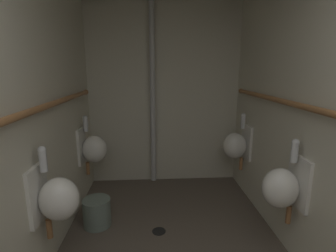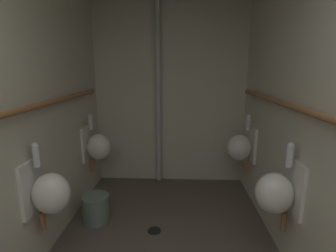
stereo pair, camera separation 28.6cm
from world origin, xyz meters
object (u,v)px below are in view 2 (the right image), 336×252
at_px(urinal_left_far, 97,146).
at_px(urinal_right_mid, 277,192).
at_px(urinal_left_mid, 49,192).
at_px(waste_bin, 96,208).
at_px(floor_drain, 154,230).
at_px(standpipe_back_wall, 158,91).
at_px(urinal_right_far, 241,147).

xyz_separation_m(urinal_left_far, urinal_right_mid, (1.82, -1.17, 0.00)).
height_order(urinal_left_mid, urinal_right_mid, same).
height_order(urinal_right_mid, waste_bin, urinal_right_mid).
distance_m(urinal_left_far, floor_drain, 1.28).
bearing_deg(urinal_left_mid, standpipe_back_wall, 66.24).
bearing_deg(waste_bin, floor_drain, -13.37).
bearing_deg(standpipe_back_wall, floor_drain, -87.88).
relative_size(standpipe_back_wall, floor_drain, 18.66).
bearing_deg(standpipe_back_wall, urinal_right_mid, -56.52).
relative_size(urinal_left_mid, standpipe_back_wall, 0.29).
relative_size(urinal_right_far, standpipe_back_wall, 0.29).
height_order(urinal_left_far, waste_bin, urinal_left_far).
xyz_separation_m(urinal_left_mid, urinal_right_mid, (1.82, 0.08, 0.00)).
relative_size(urinal_left_far, floor_drain, 5.39).
bearing_deg(urinal_right_far, standpipe_back_wall, 158.59).
xyz_separation_m(standpipe_back_wall, waste_bin, (-0.61, -1.04, -1.18)).
xyz_separation_m(floor_drain, waste_bin, (-0.65, 0.16, 0.15)).
bearing_deg(urinal_right_far, waste_bin, -159.72).
bearing_deg(waste_bin, urinal_right_mid, -19.05).
relative_size(urinal_left_mid, waste_bin, 2.53).
relative_size(urinal_right_far, floor_drain, 5.39).
bearing_deg(standpipe_back_wall, urinal_right_far, -21.41).
bearing_deg(urinal_right_mid, floor_drain, 157.53).
relative_size(urinal_left_mid, urinal_right_far, 1.00).
bearing_deg(floor_drain, waste_bin, 166.63).
bearing_deg(standpipe_back_wall, waste_bin, -120.29).
distance_m(urinal_left_far, urinal_right_far, 1.82).
bearing_deg(floor_drain, urinal_right_far, 37.05).
height_order(urinal_left_far, standpipe_back_wall, standpipe_back_wall).
bearing_deg(floor_drain, urinal_left_far, 136.96).
relative_size(floor_drain, waste_bin, 0.47).
bearing_deg(urinal_left_far, urinal_right_far, 1.17).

